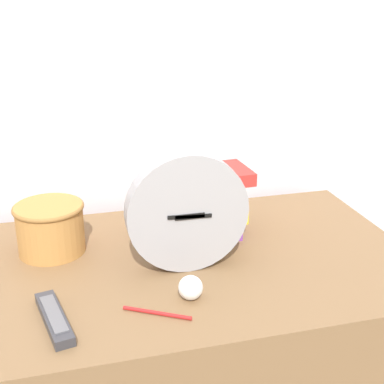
{
  "coord_description": "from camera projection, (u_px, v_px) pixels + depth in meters",
  "views": [
    {
      "loc": [
        -0.21,
        -0.77,
        1.38
      ],
      "look_at": [
        0.09,
        0.38,
        0.92
      ],
      "focal_mm": 50.0,
      "sensor_mm": 36.0,
      "label": 1
    }
  ],
  "objects": [
    {
      "name": "pen",
      "position": [
        157.0,
        313.0,
        1.06
      ],
      "size": [
        0.13,
        0.08,
        0.01
      ],
      "color": "#B21E1E",
      "rests_on": "desk"
    },
    {
      "name": "tv_remote",
      "position": [
        54.0,
        318.0,
        1.04
      ],
      "size": [
        0.07,
        0.18,
        0.02
      ],
      "color": "#333338",
      "rests_on": "desk"
    },
    {
      "name": "basket",
      "position": [
        50.0,
        226.0,
        1.29
      ],
      "size": [
        0.17,
        0.17,
        0.12
      ],
      "color": "#B27A3D",
      "rests_on": "desk"
    },
    {
      "name": "crumpled_paper_ball",
      "position": [
        191.0,
        288.0,
        1.11
      ],
      "size": [
        0.05,
        0.05,
        0.05
      ],
      "color": "white",
      "rests_on": "desk"
    },
    {
      "name": "book_stack",
      "position": [
        198.0,
        201.0,
        1.39
      ],
      "size": [
        0.26,
        0.21,
        0.17
      ],
      "color": "#7A3899",
      "rests_on": "desk"
    },
    {
      "name": "desk_clock",
      "position": [
        187.0,
        213.0,
        1.19
      ],
      "size": [
        0.28,
        0.05,
        0.28
      ],
      "color": "#99999E",
      "rests_on": "desk"
    },
    {
      "name": "wall_back",
      "position": [
        128.0,
        54.0,
        1.47
      ],
      "size": [
        6.0,
        0.04,
        2.4
      ],
      "color": "silver",
      "rests_on": "ground_plane"
    }
  ]
}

